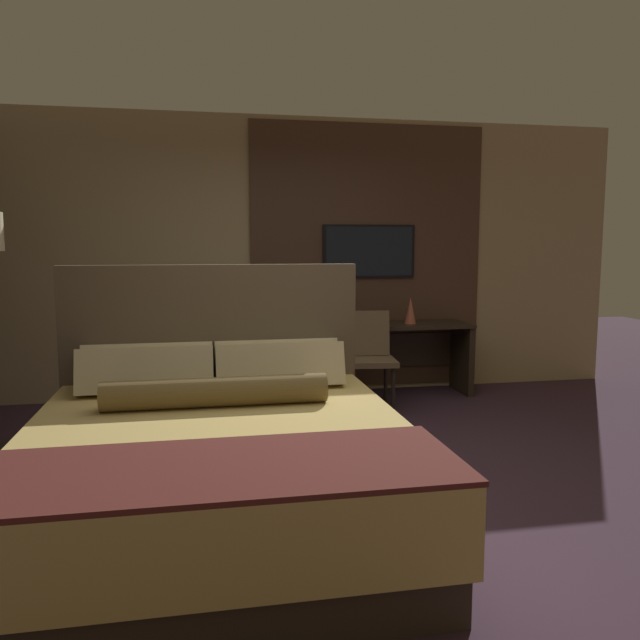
% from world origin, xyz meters
% --- Properties ---
extents(ground_plane, '(16.00, 16.00, 0.00)m').
position_xyz_m(ground_plane, '(0.00, 0.00, 0.00)').
color(ground_plane, '#3D2838').
extents(wall_back_tv_panel, '(7.20, 0.09, 2.80)m').
position_xyz_m(wall_back_tv_panel, '(0.12, 2.59, 1.40)').
color(wall_back_tv_panel, tan).
rests_on(wall_back_tv_panel, ground_plane).
extents(bed, '(2.01, 2.22, 1.40)m').
position_xyz_m(bed, '(-0.76, -0.39, 0.37)').
color(bed, '#33281E').
rests_on(bed, ground_plane).
extents(desk, '(1.94, 0.54, 0.74)m').
position_xyz_m(desk, '(0.88, 2.30, 0.51)').
color(desk, '#2D2319').
rests_on(desk, ground_plane).
extents(tv, '(0.97, 0.04, 0.54)m').
position_xyz_m(tv, '(0.88, 2.52, 1.46)').
color(tv, black).
extents(desk_chair, '(0.50, 0.50, 0.92)m').
position_xyz_m(desk_chair, '(0.68, 1.77, 0.55)').
color(desk_chair, brown).
rests_on(desk_chair, ground_plane).
extents(vase_tall, '(0.12, 0.12, 0.27)m').
position_xyz_m(vase_tall, '(1.24, 2.23, 0.87)').
color(vase_tall, '#B2563D').
rests_on(vase_tall, desk).
extents(vase_short, '(0.13, 0.13, 0.29)m').
position_xyz_m(vase_short, '(0.35, 2.29, 0.88)').
color(vase_short, '#B2563D').
rests_on(vase_short, desk).
extents(book, '(0.26, 0.22, 0.03)m').
position_xyz_m(book, '(0.63, 2.27, 0.75)').
color(book, navy).
rests_on(book, desk).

